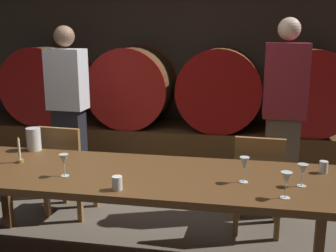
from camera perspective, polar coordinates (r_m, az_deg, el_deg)
back_wall at (r=5.72m, az=1.79°, el=11.01°), size 7.02×0.24×2.98m
barrel_shelf at (r=5.38m, az=0.81°, el=-2.50°), size 6.32×0.90×0.51m
wine_barrel_far_left at (r=5.75m, az=-16.20°, el=5.67°), size 1.01×0.85×1.01m
wine_barrel_center_left at (r=5.34m, az=-4.83°, el=5.59°), size 1.01×0.85×1.01m
wine_barrel_center_right at (r=5.16m, az=7.28°, el=5.26°), size 1.01×0.85×1.01m
wine_barrel_far_right at (r=5.21m, az=19.12°, el=4.72°), size 1.01×0.85×1.01m
dining_table at (r=2.94m, az=-3.80°, el=-7.69°), size 2.81×0.88×0.73m
chair_left at (r=3.91m, az=-14.06°, el=-5.47°), size 0.43×0.43×0.88m
chair_right at (r=3.55m, az=12.56°, el=-7.33°), size 0.42×0.42×0.88m
guest_left at (r=4.35m, az=-13.79°, el=2.19°), size 0.39×0.26×1.76m
guest_right at (r=3.89m, az=15.89°, el=1.27°), size 0.38×0.24×1.83m
candle_center at (r=3.31m, az=-20.10°, el=-3.87°), size 0.05×0.05×0.21m
pitcher at (r=3.60m, az=-18.32°, el=-1.76°), size 0.12×0.12×0.19m
wine_glass_far_left at (r=2.90m, az=-14.40°, el=-4.64°), size 0.06×0.06×0.16m
wine_glass_center_left at (r=2.74m, az=10.66°, el=-5.30°), size 0.06×0.06×0.18m
wine_glass_center_right at (r=2.55m, az=16.26°, el=-7.14°), size 0.07×0.07×0.17m
wine_glass_far_right at (r=2.77m, az=18.37°, el=-5.87°), size 0.07×0.07×0.15m
cup_left at (r=2.62m, az=-7.14°, el=-7.96°), size 0.07×0.07×0.09m
cup_right at (r=3.10m, az=20.97°, el=-5.40°), size 0.06×0.06×0.09m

